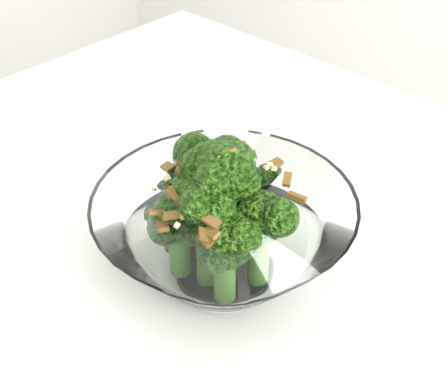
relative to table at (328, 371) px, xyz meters
The scene contains 2 objects.
table is the anchor object (origin of this frame).
broccoli_dish 0.16m from the table, behind, with size 0.23×0.23×0.14m.
Camera 1 is at (0.09, -0.23, 1.16)m, focal length 50.00 mm.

